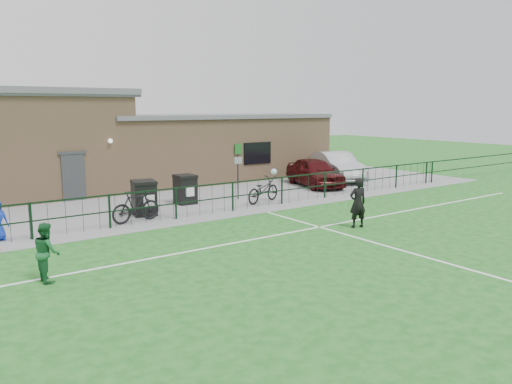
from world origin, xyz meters
TOP-DOWN VIEW (x-y plane):
  - ground at (0.00, 0.00)m, footprint 90.00×90.00m
  - paving_strip at (0.00, 13.50)m, footprint 34.00×13.00m
  - pitch_line_touch at (0.00, 7.80)m, footprint 28.00×0.10m
  - pitch_line_mid at (0.00, 4.00)m, footprint 28.00×0.10m
  - pitch_line_perp at (2.00, 0.00)m, footprint 0.10×16.00m
  - perimeter_fence at (0.00, 8.00)m, footprint 28.00×0.10m
  - wheelie_bin_left at (-2.18, 9.33)m, footprint 1.00×1.09m
  - wheelie_bin_right at (0.17, 10.47)m, footprint 0.79×0.89m
  - sign_post at (2.58, 10.01)m, footprint 0.06×0.06m
  - car_maroon at (7.95, 10.84)m, footprint 2.84×4.65m
  - car_silver at (10.38, 11.72)m, footprint 3.25×5.12m
  - bicycle_d at (-2.91, 8.37)m, footprint 1.97×0.80m
  - bicycle_e at (3.05, 8.74)m, footprint 2.21×1.33m
  - goalkeeper_kick at (3.00, 3.28)m, footprint 2.08×3.05m
  - outfield_player at (-7.00, 3.79)m, footprint 0.55×0.70m
  - clubhouse at (-0.88, 16.50)m, footprint 24.25×5.40m

SIDE VIEW (x-z plane):
  - ground at x=0.00m, z-range 0.00..0.00m
  - pitch_line_touch at x=0.00m, z-range 0.00..0.01m
  - pitch_line_mid at x=0.00m, z-range 0.00..0.01m
  - pitch_line_perp at x=2.00m, z-range 0.00..0.01m
  - paving_strip at x=0.00m, z-range 0.00..0.02m
  - bicycle_e at x=3.05m, z-range 0.02..1.12m
  - bicycle_d at x=-2.91m, z-range 0.02..1.17m
  - wheelie_bin_right at x=0.17m, z-range 0.02..1.18m
  - perimeter_fence at x=0.00m, z-range 0.00..1.20m
  - wheelie_bin_left at x=-2.18m, z-range 0.02..1.27m
  - outfield_player at x=-7.00m, z-range 0.00..1.43m
  - car_maroon at x=7.95m, z-range 0.02..1.50m
  - car_silver at x=10.38m, z-range 0.02..1.61m
  - goalkeeper_kick at x=3.00m, z-range -0.06..1.84m
  - sign_post at x=2.58m, z-range 0.02..2.02m
  - clubhouse at x=-0.88m, z-range -0.26..4.70m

